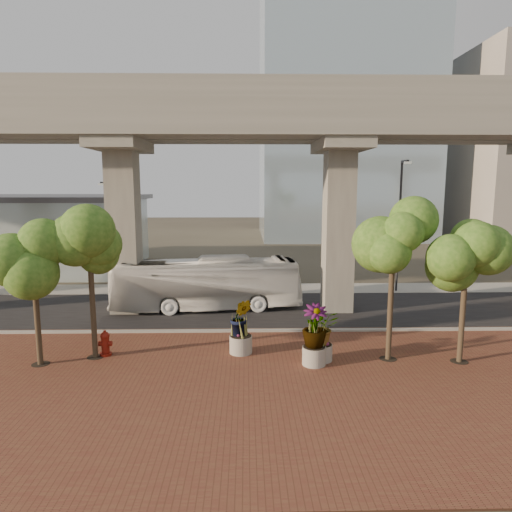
{
  "coord_description": "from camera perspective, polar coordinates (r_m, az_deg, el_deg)",
  "views": [
    {
      "loc": [
        0.81,
        -23.5,
        7.14
      ],
      "look_at": [
        1.32,
        0.5,
        3.42
      ],
      "focal_mm": 32.0,
      "sensor_mm": 36.0,
      "label": 1
    }
  ],
  "objects": [
    {
      "name": "station_pavilion",
      "position": [
        44.81,
        -28.92,
        2.69
      ],
      "size": [
        23.0,
        13.0,
        6.3
      ],
      "color": "#B0C5C9",
      "rests_on": "ground"
    },
    {
      "name": "planter_right",
      "position": [
        18.37,
        7.32,
        -8.98
      ],
      "size": [
        2.3,
        2.3,
        2.46
      ],
      "color": "gray",
      "rests_on": "ground"
    },
    {
      "name": "street_tree_far_west",
      "position": [
        19.62,
        -26.1,
        -0.8
      ],
      "size": [
        3.21,
        3.21,
        5.6
      ],
      "color": "#463628",
      "rests_on": "ground"
    },
    {
      "name": "asphalt_road",
      "position": [
        26.48,
        -2.95,
        -6.8
      ],
      "size": [
        90.0,
        8.0,
        0.04
      ],
      "primitive_type": "cube",
      "color": "black",
      "rests_on": "ground"
    },
    {
      "name": "curb_strip",
      "position": [
        22.64,
        -3.25,
        -9.37
      ],
      "size": [
        70.0,
        0.25,
        0.16
      ],
      "primitive_type": "cube",
      "color": "#9F9D94",
      "rests_on": "ground"
    },
    {
      "name": "fire_hydrant",
      "position": [
        20.48,
        -18.32,
        -10.33
      ],
      "size": [
        0.54,
        0.49,
        1.09
      ],
      "color": "maroon",
      "rests_on": "ground"
    },
    {
      "name": "planter_front",
      "position": [
        18.89,
        8.25,
        -9.09
      ],
      "size": [
        1.95,
        1.95,
        2.15
      ],
      "color": "#ACA59C",
      "rests_on": "ground"
    },
    {
      "name": "brick_plaza",
      "position": [
        17.07,
        -3.98,
        -15.83
      ],
      "size": [
        70.0,
        13.0,
        0.06
      ],
      "primitive_type": "cube",
      "color": "brown",
      "rests_on": "ground"
    },
    {
      "name": "transit_bus",
      "position": [
        26.54,
        -6.16,
        -3.5
      ],
      "size": [
        11.01,
        3.65,
        3.01
      ],
      "primitive_type": "imported",
      "rotation": [
        0.0,
        0.0,
        1.68
      ],
      "color": "white",
      "rests_on": "ground"
    },
    {
      "name": "street_tree_near_east",
      "position": [
        18.87,
        16.8,
        1.68
      ],
      "size": [
        3.45,
        3.45,
        6.46
      ],
      "color": "#463628",
      "rests_on": "ground"
    },
    {
      "name": "ground",
      "position": [
        24.57,
        -3.09,
        -8.1
      ],
      "size": [
        160.0,
        160.0,
        0.0
      ],
      "primitive_type": "plane",
      "color": "#3C382C",
      "rests_on": "ground"
    },
    {
      "name": "street_tree_near_west",
      "position": [
        19.46,
        -20.14,
        1.62
      ],
      "size": [
        3.33,
        3.33,
        6.37
      ],
      "color": "#463628",
      "rests_on": "ground"
    },
    {
      "name": "planter_left",
      "position": [
        19.48,
        -1.92,
        -8.04
      ],
      "size": [
        2.15,
        2.15,
        2.36
      ],
      "color": "gray",
      "rests_on": "ground"
    },
    {
      "name": "streetlamp_east",
      "position": [
        31.67,
        17.57,
        4.67
      ],
      "size": [
        0.43,
        1.26,
        8.7
      ],
      "color": "#2A2B2F",
      "rests_on": "ground"
    },
    {
      "name": "far_sidewalk",
      "position": [
        31.81,
        -2.66,
        -4.11
      ],
      "size": [
        90.0,
        3.0,
        0.06
      ],
      "primitive_type": "cube",
      "color": "#9F9D94",
      "rests_on": "ground"
    },
    {
      "name": "streetlamp_west",
      "position": [
        32.02,
        -18.1,
        3.26
      ],
      "size": [
        0.36,
        1.06,
        7.34
      ],
      "color": "#2B2A2F",
      "rests_on": "ground"
    },
    {
      "name": "transit_viaduct",
      "position": [
        25.51,
        -3.08,
        9.13
      ],
      "size": [
        72.0,
        5.6,
        12.4
      ],
      "color": "gray",
      "rests_on": "ground"
    },
    {
      "name": "street_tree_far_east",
      "position": [
        19.7,
        24.8,
        -0.7
      ],
      "size": [
        3.68,
        3.68,
        5.8
      ],
      "color": "#463628",
      "rests_on": "ground"
    }
  ]
}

